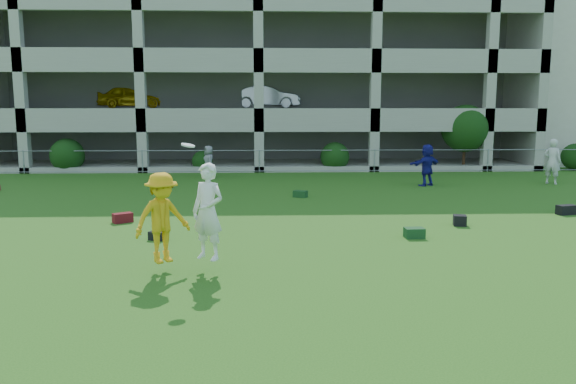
{
  "coord_description": "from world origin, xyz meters",
  "views": [
    {
      "loc": [
        0.41,
        -9.94,
        3.36
      ],
      "look_at": [
        0.89,
        3.0,
        1.4
      ],
      "focal_mm": 35.0,
      "sensor_mm": 36.0,
      "label": 1
    }
  ],
  "objects_px": {
    "bystander_d": "(427,165)",
    "frisbee_contest": "(176,216)",
    "parking_garage": "(260,66)",
    "bystander_c": "(209,162)",
    "bystander_e": "(552,161)",
    "crate_d": "(460,220)"
  },
  "relations": [
    {
      "from": "bystander_d",
      "to": "frisbee_contest",
      "type": "distance_m",
      "value": 15.26
    },
    {
      "from": "bystander_d",
      "to": "frisbee_contest",
      "type": "bearing_deg",
      "value": 23.37
    },
    {
      "from": "parking_garage",
      "to": "bystander_c",
      "type": "bearing_deg",
      "value": -102.16
    },
    {
      "from": "bystander_d",
      "to": "parking_garage",
      "type": "xyz_separation_m",
      "value": [
        -7.29,
        13.87,
        5.12
      ]
    },
    {
      "from": "bystander_e",
      "to": "bystander_d",
      "type": "bearing_deg",
      "value": 47.03
    },
    {
      "from": "bystander_d",
      "to": "bystander_e",
      "type": "xyz_separation_m",
      "value": [
        5.68,
        0.37,
        0.1
      ]
    },
    {
      "from": "bystander_e",
      "to": "crate_d",
      "type": "relative_size",
      "value": 5.7
    },
    {
      "from": "bystander_c",
      "to": "parking_garage",
      "type": "xyz_separation_m",
      "value": [
        2.36,
        10.94,
        5.24
      ]
    },
    {
      "from": "bystander_c",
      "to": "crate_d",
      "type": "bearing_deg",
      "value": 16.42
    },
    {
      "from": "parking_garage",
      "to": "bystander_e",
      "type": "bearing_deg",
      "value": -46.16
    },
    {
      "from": "parking_garage",
      "to": "frisbee_contest",
      "type": "bearing_deg",
      "value": -93.11
    },
    {
      "from": "bystander_e",
      "to": "crate_d",
      "type": "bearing_deg",
      "value": 93.93
    },
    {
      "from": "frisbee_contest",
      "to": "parking_garage",
      "type": "height_order",
      "value": "parking_garage"
    },
    {
      "from": "bystander_d",
      "to": "crate_d",
      "type": "distance_m",
      "value": 8.34
    },
    {
      "from": "bystander_d",
      "to": "bystander_e",
      "type": "distance_m",
      "value": 5.69
    },
    {
      "from": "bystander_c",
      "to": "bystander_d",
      "type": "xyz_separation_m",
      "value": [
        9.65,
        -2.93,
        0.12
      ]
    },
    {
      "from": "crate_d",
      "to": "frisbee_contest",
      "type": "distance_m",
      "value": 8.6
    },
    {
      "from": "bystander_c",
      "to": "crate_d",
      "type": "distance_m",
      "value": 13.89
    },
    {
      "from": "bystander_d",
      "to": "frisbee_contest",
      "type": "height_order",
      "value": "frisbee_contest"
    },
    {
      "from": "bystander_c",
      "to": "parking_garage",
      "type": "height_order",
      "value": "parking_garage"
    },
    {
      "from": "frisbee_contest",
      "to": "bystander_e",
      "type": "bearing_deg",
      "value": 41.8
    },
    {
      "from": "bystander_d",
      "to": "crate_d",
      "type": "height_order",
      "value": "bystander_d"
    }
  ]
}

